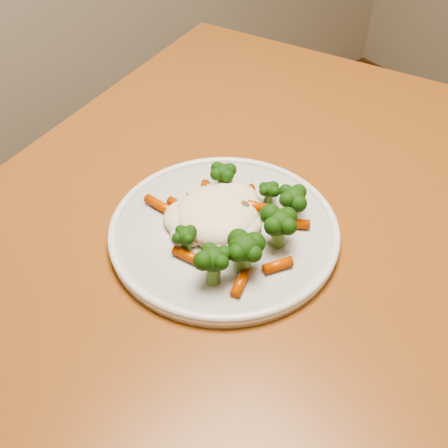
# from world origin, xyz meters

# --- Properties ---
(dining_table) EXTENTS (1.45, 1.22, 0.75)m
(dining_table) POSITION_xyz_m (-0.26, 0.27, 0.65)
(dining_table) COLOR #955322
(dining_table) RESTS_ON ground
(plate) EXTENTS (0.28, 0.28, 0.01)m
(plate) POSITION_xyz_m (-0.19, 0.38, 0.76)
(plate) COLOR silver
(plate) RESTS_ON dining_table
(meal) EXTENTS (0.18, 0.20, 0.05)m
(meal) POSITION_xyz_m (-0.18, 0.37, 0.78)
(meal) COLOR #F9E8C7
(meal) RESTS_ON plate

